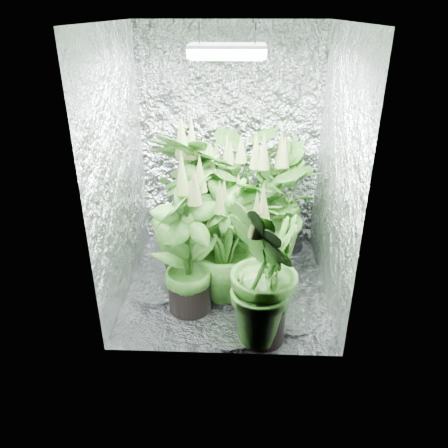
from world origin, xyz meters
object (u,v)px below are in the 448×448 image
object	(u,v)px
plant_b	(220,209)
plant_f	(188,245)
circulation_fan	(292,236)
plant_d	(192,206)
plant_h	(225,244)
grow_lamp	(227,51)
plant_c	(276,199)
plant_a	(211,199)
plant_g	(265,274)
plant_e	(255,211)

from	to	relation	value
plant_b	plant_f	size ratio (longest dim) A/B	0.95
plant_b	circulation_fan	world-z (taller)	plant_b
plant_d	plant_h	bearing A→B (deg)	-50.34
plant_d	plant_h	xyz separation A→B (m)	(0.28, -0.34, -0.16)
plant_b	plant_d	world-z (taller)	plant_d
grow_lamp	plant_b	world-z (taller)	grow_lamp
grow_lamp	plant_c	distance (m)	1.51
plant_a	circulation_fan	bearing A→B (deg)	1.39
plant_a	plant_d	world-z (taller)	plant_d
grow_lamp	plant_g	size ratio (longest dim) A/B	0.43
plant_c	plant_e	bearing A→B (deg)	-115.35
plant_d	plant_g	bearing A→B (deg)	-56.63
circulation_fan	plant_h	bearing A→B (deg)	-144.53
plant_b	plant_c	xyz separation A→B (m)	(0.49, 0.27, -0.01)
plant_e	plant_c	bearing A→B (deg)	64.65
grow_lamp	plant_e	size ratio (longest dim) A/B	0.40
plant_a	plant_g	size ratio (longest dim) A/B	0.96
plant_f	circulation_fan	distance (m)	1.33
plant_c	plant_f	world-z (taller)	plant_f
plant_b	circulation_fan	xyz separation A→B (m)	(0.66, 0.26, -0.38)
grow_lamp	plant_f	bearing A→B (deg)	-130.08
grow_lamp	plant_c	world-z (taller)	grow_lamp
plant_d	plant_g	world-z (taller)	plant_d
plant_a	circulation_fan	distance (m)	0.84
plant_d	plant_g	distance (m)	1.02
plant_h	circulation_fan	distance (m)	1.00
plant_c	plant_g	distance (m)	1.28
plant_d	plant_h	distance (m)	0.47
plant_e	plant_h	distance (m)	0.42
plant_b	circulation_fan	bearing A→B (deg)	21.20
plant_d	plant_e	xyz separation A→B (m)	(0.51, -0.01, -0.03)
grow_lamp	plant_b	distance (m)	1.34
grow_lamp	circulation_fan	world-z (taller)	grow_lamp
grow_lamp	plant_b	bearing A→B (deg)	100.62
grow_lamp	circulation_fan	xyz separation A→B (m)	(0.59, 0.61, -1.67)
plant_c	circulation_fan	distance (m)	0.40
plant_f	circulation_fan	size ratio (longest dim) A/B	3.27
plant_d	plant_a	bearing A→B (deg)	71.43
plant_b	plant_h	distance (m)	0.49
plant_h	plant_b	bearing A→B (deg)	96.89
plant_f	plant_d	bearing A→B (deg)	92.04
grow_lamp	plant_b	xyz separation A→B (m)	(-0.07, 0.36, -1.29)
plant_g	plant_h	bearing A→B (deg)	118.64
plant_a	plant_b	size ratio (longest dim) A/B	0.97
plant_c	plant_e	distance (m)	0.48
plant_e	plant_h	bearing A→B (deg)	-125.43
grow_lamp	plant_c	xyz separation A→B (m)	(0.43, 0.63, -1.30)
plant_b	circulation_fan	size ratio (longest dim) A/B	3.10
grow_lamp	circulation_fan	distance (m)	1.87
plant_b	plant_d	size ratio (longest dim) A/B	0.86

